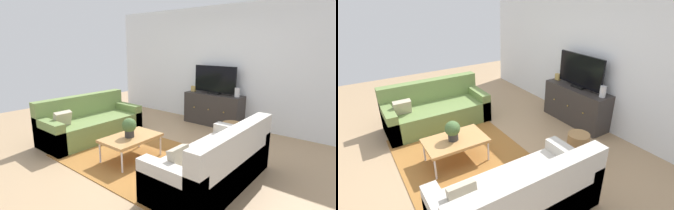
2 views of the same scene
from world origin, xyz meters
TOP-DOWN VIEW (x-y plane):
  - ground_plane at (0.00, 0.00)m, footprint 10.00×10.00m
  - wall_back at (0.00, 2.55)m, footprint 6.40×0.12m
  - area_rug at (0.00, -0.15)m, footprint 2.50×1.90m
  - couch_left_side at (-1.44, -0.10)m, footprint 0.86×1.92m
  - couch_right_side at (1.44, -0.10)m, footprint 0.86×1.92m
  - coffee_table at (-0.03, -0.27)m, footprint 0.60×0.92m
  - potted_plant at (-0.03, -0.30)m, footprint 0.23×0.23m
  - tv_console at (0.01, 2.27)m, footprint 1.37×0.47m
  - flat_screen_tv at (0.01, 2.29)m, footprint 1.04×0.16m
  - glass_vase at (0.57, 2.27)m, footprint 0.11×0.11m
  - mantel_clock at (-0.56, 2.27)m, footprint 0.11×0.07m
  - wicker_basket at (0.91, 1.38)m, footprint 0.34×0.34m

SIDE VIEW (x-z plane):
  - ground_plane at x=0.00m, z-range 0.00..0.00m
  - area_rug at x=0.00m, z-range 0.00..0.01m
  - wicker_basket at x=0.91m, z-range 0.00..0.42m
  - couch_left_side at x=-1.44m, z-range -0.14..0.70m
  - couch_right_side at x=1.44m, z-range -0.14..0.70m
  - coffee_table at x=-0.03m, z-range 0.16..0.55m
  - tv_console at x=0.01m, z-range 0.00..0.73m
  - potted_plant at x=-0.03m, z-range 0.40..0.72m
  - mantel_clock at x=-0.56m, z-range 0.73..0.86m
  - glass_vase at x=0.57m, z-range 0.73..0.93m
  - flat_screen_tv at x=0.01m, z-range 0.73..1.37m
  - wall_back at x=0.00m, z-range 0.00..2.70m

